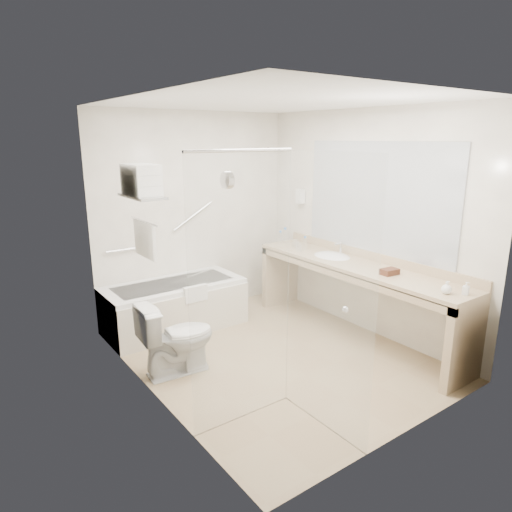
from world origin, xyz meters
TOP-DOWN VIEW (x-y plane):
  - floor at (0.00, 0.00)m, footprint 3.20×3.20m
  - ceiling at (0.00, 0.00)m, footprint 2.60×3.20m
  - wall_back at (0.00, 1.60)m, footprint 2.60×0.10m
  - wall_front at (0.00, -1.60)m, footprint 2.60×0.10m
  - wall_left at (-1.30, 0.00)m, footprint 0.10×3.20m
  - wall_right at (1.30, 0.00)m, footprint 0.10×3.20m
  - bathtub at (-0.50, 1.24)m, footprint 1.60×0.73m
  - grab_bar_short at (-0.95, 1.56)m, footprint 0.40×0.03m
  - grab_bar_long at (-0.05, 1.56)m, footprint 0.53×0.03m
  - shower_enclosure at (-0.63, -0.93)m, footprint 0.96×0.91m
  - towel_shelf at (-1.17, 0.35)m, footprint 0.24×0.55m
  - vanity_counter at (1.02, -0.15)m, footprint 0.55×2.70m
  - sink at (1.05, 0.25)m, footprint 0.40×0.52m
  - faucet at (1.20, 0.25)m, footprint 0.03×0.03m
  - mirror at (1.29, -0.15)m, footprint 0.02×2.00m
  - hairdryer_unit at (1.25, 1.05)m, footprint 0.08×0.10m
  - toilet at (-0.95, 0.26)m, footprint 0.75×0.46m
  - amenity_basket at (1.00, -0.62)m, footprint 0.19×0.13m
  - soap_bottle_a at (1.04, -1.40)m, footprint 0.08×0.13m
  - soap_bottle_b at (0.93, -1.29)m, footprint 0.11×0.13m
  - water_bottle_left at (1.01, 0.68)m, footprint 0.05×0.05m
  - water_bottle_mid at (0.97, 1.10)m, footprint 0.05×0.05m
  - water_bottle_right at (1.05, 1.10)m, footprint 0.06×0.06m
  - drinking_glass_near at (0.91, 0.66)m, footprint 0.09×0.09m
  - drinking_glass_far at (1.00, 0.83)m, footprint 0.10×0.10m

SIDE VIEW (x-z plane):
  - floor at x=0.00m, z-range 0.00..0.00m
  - bathtub at x=-0.50m, z-range -0.02..0.57m
  - toilet at x=-0.95m, z-range 0.00..0.70m
  - vanity_counter at x=1.02m, z-range 0.17..1.12m
  - sink at x=1.05m, z-range 0.75..0.89m
  - soap_bottle_a at x=1.04m, z-range 0.85..0.90m
  - amenity_basket at x=1.00m, z-range 0.85..0.91m
  - soap_bottle_b at x=0.93m, z-range 0.85..0.94m
  - drinking_glass_near at x=0.91m, z-range 0.85..0.95m
  - drinking_glass_far at x=1.00m, z-range 0.85..0.95m
  - water_bottle_left at x=1.01m, z-range 0.84..1.01m
  - water_bottle_mid at x=0.97m, z-range 0.84..1.01m
  - faucet at x=1.20m, z-range 0.86..1.00m
  - water_bottle_right at x=1.05m, z-range 0.84..1.05m
  - grab_bar_short at x=-0.95m, z-range 0.93..0.96m
  - shower_enclosure at x=-0.63m, z-range 0.01..2.12m
  - wall_back at x=0.00m, z-range 0.00..2.50m
  - wall_front at x=0.00m, z-range 0.00..2.50m
  - wall_left at x=-1.30m, z-range 0.00..2.50m
  - wall_right at x=1.30m, z-range 0.00..2.50m
  - grab_bar_long at x=-0.05m, z-range 1.09..1.41m
  - hairdryer_unit at x=1.25m, z-range 1.36..1.54m
  - mirror at x=1.29m, z-range 0.95..2.15m
  - towel_shelf at x=-1.17m, z-range 1.35..2.16m
  - ceiling at x=0.00m, z-range 2.45..2.55m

